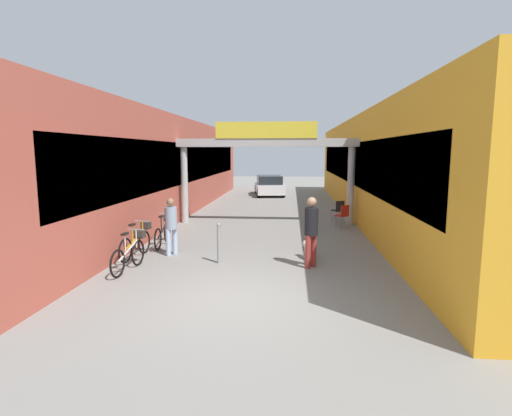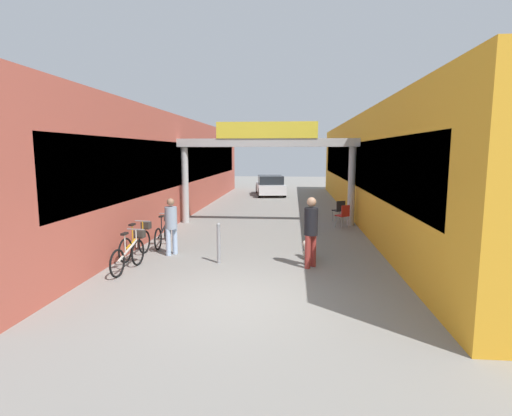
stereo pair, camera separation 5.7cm
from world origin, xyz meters
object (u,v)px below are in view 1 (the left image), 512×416
(bicycle_orange_second, at_px, (137,242))
(parked_car_white, at_px, (269,186))
(bicycle_silver_nearest, at_px, (130,253))
(bollard_post_metal, at_px, (219,243))
(bicycle_black_third, at_px, (164,232))
(pedestrian_companion, at_px, (171,223))
(cafe_chair_black_farther, at_px, (339,209))
(dog_on_leash, at_px, (309,248))
(pedestrian_with_dog, at_px, (311,227))
(cafe_chair_red_nearer, at_px, (343,214))

(bicycle_orange_second, bearing_deg, parked_car_white, 80.40)
(bicycle_silver_nearest, xyz_separation_m, bollard_post_metal, (2.07, 0.79, 0.11))
(bicycle_orange_second, distance_m, bicycle_black_third, 1.45)
(pedestrian_companion, height_order, cafe_chair_black_farther, pedestrian_companion)
(bicycle_silver_nearest, bearing_deg, dog_on_leash, 17.77)
(dog_on_leash, xyz_separation_m, bollard_post_metal, (-2.37, -0.63, 0.25))
(dog_on_leash, bearing_deg, bicycle_silver_nearest, -162.23)
(pedestrian_with_dog, distance_m, cafe_chair_black_farther, 6.96)
(pedestrian_companion, xyz_separation_m, bicycle_silver_nearest, (-0.58, -1.51, -0.48))
(dog_on_leash, bearing_deg, bollard_post_metal, -165.16)
(pedestrian_companion, relative_size, dog_on_leash, 2.39)
(bicycle_orange_second, height_order, cafe_chair_red_nearer, bicycle_orange_second)
(cafe_chair_red_nearer, bearing_deg, pedestrian_with_dog, -105.22)
(pedestrian_with_dog, distance_m, bicycle_silver_nearest, 4.53)
(dog_on_leash, height_order, cafe_chair_red_nearer, cafe_chair_red_nearer)
(parked_car_white, bearing_deg, bollard_post_metal, -91.35)
(bicycle_black_third, height_order, cafe_chair_red_nearer, bicycle_black_third)
(cafe_chair_red_nearer, height_order, cafe_chair_black_farther, same)
(pedestrian_with_dog, relative_size, dog_on_leash, 2.64)
(parked_car_white, bearing_deg, bicycle_orange_second, -99.60)
(pedestrian_with_dog, bearing_deg, bicycle_orange_second, 173.04)
(bicycle_silver_nearest, height_order, bollard_post_metal, bollard_post_metal)
(bicycle_silver_nearest, relative_size, parked_car_white, 0.40)
(pedestrian_with_dog, height_order, cafe_chair_red_nearer, pedestrian_with_dog)
(bollard_post_metal, height_order, cafe_chair_black_farther, bollard_post_metal)
(pedestrian_companion, distance_m, bollard_post_metal, 1.69)
(cafe_chair_red_nearer, xyz_separation_m, cafe_chair_black_farther, (-0.00, 1.35, 0.00))
(pedestrian_with_dog, distance_m, pedestrian_companion, 3.97)
(bicycle_silver_nearest, bearing_deg, cafe_chair_black_farther, 51.32)
(bollard_post_metal, distance_m, cafe_chair_red_nearer, 6.52)
(bicycle_orange_second, relative_size, cafe_chair_red_nearer, 1.89)
(cafe_chair_black_farther, bearing_deg, pedestrian_with_dog, -102.27)
(bicycle_black_third, distance_m, parked_car_white, 15.11)
(pedestrian_companion, height_order, bollard_post_metal, pedestrian_companion)
(bicycle_black_third, bearing_deg, bicycle_silver_nearest, -89.96)
(bicycle_orange_second, bearing_deg, bicycle_silver_nearest, -76.04)
(bollard_post_metal, distance_m, parked_car_white, 16.73)
(bicycle_orange_second, bearing_deg, dog_on_leash, 2.75)
(cafe_chair_black_farther, bearing_deg, bicycle_black_third, -141.08)
(bicycle_black_third, height_order, cafe_chair_black_farther, bicycle_black_third)
(bicycle_orange_second, bearing_deg, bicycle_black_third, 78.25)
(bicycle_silver_nearest, xyz_separation_m, cafe_chair_red_nearer, (5.93, 6.05, 0.10))
(bicycle_silver_nearest, distance_m, cafe_chair_black_farther, 9.48)
(bicycle_orange_second, xyz_separation_m, bicycle_black_third, (0.30, 1.42, 0.00))
(pedestrian_with_dog, xyz_separation_m, cafe_chair_red_nearer, (1.48, 5.44, -0.49))
(bicycle_silver_nearest, height_order, parked_car_white, parked_car_white)
(dog_on_leash, bearing_deg, bicycle_orange_second, -177.25)
(pedestrian_with_dog, distance_m, bollard_post_metal, 2.43)
(bicycle_silver_nearest, bearing_deg, parked_car_white, 82.00)
(parked_car_white, bearing_deg, cafe_chair_black_farther, -71.13)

